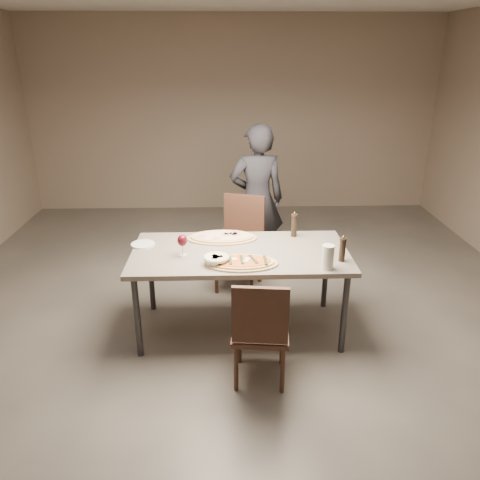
{
  "coord_description": "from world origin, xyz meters",
  "views": [
    {
      "loc": [
        -0.11,
        -3.57,
        2.3
      ],
      "look_at": [
        0.0,
        0.0,
        0.85
      ],
      "focal_mm": 35.0,
      "sensor_mm": 36.0,
      "label": 1
    }
  ],
  "objects_px": {
    "zucchini_pizza": "(242,262)",
    "chair_near": "(260,328)",
    "pepper_mill_left": "(294,225)",
    "dining_table": "(240,257)",
    "ham_pizza": "(222,237)",
    "bread_basket": "(216,259)",
    "diner": "(257,200)",
    "carafe": "(328,257)",
    "chair_far": "(241,237)"
  },
  "relations": [
    {
      "from": "zucchini_pizza",
      "to": "chair_near",
      "type": "relative_size",
      "value": 0.67
    },
    {
      "from": "pepper_mill_left",
      "to": "chair_near",
      "type": "bearing_deg",
      "value": -109.13
    },
    {
      "from": "dining_table",
      "to": "zucchini_pizza",
      "type": "height_order",
      "value": "zucchini_pizza"
    },
    {
      "from": "chair_near",
      "to": "zucchini_pizza",
      "type": "bearing_deg",
      "value": 109.1
    },
    {
      "from": "ham_pizza",
      "to": "chair_near",
      "type": "bearing_deg",
      "value": -77.06
    },
    {
      "from": "bread_basket",
      "to": "diner",
      "type": "distance_m",
      "value": 1.56
    },
    {
      "from": "zucchini_pizza",
      "to": "carafe",
      "type": "distance_m",
      "value": 0.66
    },
    {
      "from": "ham_pizza",
      "to": "chair_far",
      "type": "relative_size",
      "value": 0.66
    },
    {
      "from": "zucchini_pizza",
      "to": "dining_table",
      "type": "bearing_deg",
      "value": 111.3
    },
    {
      "from": "pepper_mill_left",
      "to": "zucchini_pizza",
      "type": "bearing_deg",
      "value": -129.76
    },
    {
      "from": "bread_basket",
      "to": "pepper_mill_left",
      "type": "bearing_deg",
      "value": 40.28
    },
    {
      "from": "chair_far",
      "to": "diner",
      "type": "relative_size",
      "value": 0.58
    },
    {
      "from": "bread_basket",
      "to": "chair_near",
      "type": "xyz_separation_m",
      "value": [
        0.31,
        -0.49,
        -0.31
      ]
    },
    {
      "from": "zucchini_pizza",
      "to": "diner",
      "type": "bearing_deg",
      "value": 101.9
    },
    {
      "from": "carafe",
      "to": "chair_far",
      "type": "height_order",
      "value": "chair_far"
    },
    {
      "from": "chair_far",
      "to": "diner",
      "type": "height_order",
      "value": "diner"
    },
    {
      "from": "zucchini_pizza",
      "to": "chair_far",
      "type": "xyz_separation_m",
      "value": [
        0.03,
        1.13,
        -0.24
      ]
    },
    {
      "from": "pepper_mill_left",
      "to": "bread_basket",
      "type": "bearing_deg",
      "value": -139.72
    },
    {
      "from": "bread_basket",
      "to": "carafe",
      "type": "height_order",
      "value": "carafe"
    },
    {
      "from": "bread_basket",
      "to": "carafe",
      "type": "xyz_separation_m",
      "value": [
        0.85,
        -0.1,
        0.05
      ]
    },
    {
      "from": "carafe",
      "to": "chair_near",
      "type": "bearing_deg",
      "value": -143.89
    },
    {
      "from": "zucchini_pizza",
      "to": "pepper_mill_left",
      "type": "bearing_deg",
      "value": 70.26
    },
    {
      "from": "carafe",
      "to": "chair_near",
      "type": "height_order",
      "value": "carafe"
    },
    {
      "from": "dining_table",
      "to": "zucchini_pizza",
      "type": "xyz_separation_m",
      "value": [
        0.01,
        -0.26,
        0.07
      ]
    },
    {
      "from": "chair_near",
      "to": "bread_basket",
      "type": "bearing_deg",
      "value": 128.12
    },
    {
      "from": "zucchini_pizza",
      "to": "chair_far",
      "type": "relative_size",
      "value": 0.6
    },
    {
      "from": "pepper_mill_left",
      "to": "carafe",
      "type": "relative_size",
      "value": 1.19
    },
    {
      "from": "diner",
      "to": "chair_near",
      "type": "bearing_deg",
      "value": 81.25
    },
    {
      "from": "diner",
      "to": "carafe",
      "type": "bearing_deg",
      "value": 99.26
    },
    {
      "from": "ham_pizza",
      "to": "chair_near",
      "type": "relative_size",
      "value": 0.72
    },
    {
      "from": "dining_table",
      "to": "diner",
      "type": "distance_m",
      "value": 1.27
    },
    {
      "from": "dining_table",
      "to": "carafe",
      "type": "relative_size",
      "value": 9.34
    },
    {
      "from": "ham_pizza",
      "to": "dining_table",
      "type": "bearing_deg",
      "value": -63.66
    },
    {
      "from": "bread_basket",
      "to": "chair_near",
      "type": "height_order",
      "value": "chair_near"
    },
    {
      "from": "bread_basket",
      "to": "carafe",
      "type": "distance_m",
      "value": 0.85
    },
    {
      "from": "dining_table",
      "to": "bread_basket",
      "type": "relative_size",
      "value": 8.89
    },
    {
      "from": "carafe",
      "to": "chair_near",
      "type": "xyz_separation_m",
      "value": [
        -0.53,
        -0.39,
        -0.37
      ]
    },
    {
      "from": "pepper_mill_left",
      "to": "chair_near",
      "type": "relative_size",
      "value": 0.27
    },
    {
      "from": "diner",
      "to": "pepper_mill_left",
      "type": "bearing_deg",
      "value": 100.54
    },
    {
      "from": "dining_table",
      "to": "ham_pizza",
      "type": "xyz_separation_m",
      "value": [
        -0.15,
        0.28,
        0.07
      ]
    },
    {
      "from": "chair_far",
      "to": "bread_basket",
      "type": "bearing_deg",
      "value": 96.2
    },
    {
      "from": "zucchini_pizza",
      "to": "ham_pizza",
      "type": "bearing_deg",
      "value": 126.11
    },
    {
      "from": "bread_basket",
      "to": "zucchini_pizza",
      "type": "bearing_deg",
      "value": -1.71
    },
    {
      "from": "pepper_mill_left",
      "to": "carafe",
      "type": "xyz_separation_m",
      "value": [
        0.16,
        -0.68,
        -0.01
      ]
    },
    {
      "from": "ham_pizza",
      "to": "chair_far",
      "type": "xyz_separation_m",
      "value": [
        0.19,
        0.59,
        -0.24
      ]
    },
    {
      "from": "dining_table",
      "to": "diner",
      "type": "bearing_deg",
      "value": 79.96
    },
    {
      "from": "carafe",
      "to": "pepper_mill_left",
      "type": "bearing_deg",
      "value": 103.37
    },
    {
      "from": "zucchini_pizza",
      "to": "carafe",
      "type": "relative_size",
      "value": 2.97
    },
    {
      "from": "zucchini_pizza",
      "to": "bread_basket",
      "type": "xyz_separation_m",
      "value": [
        -0.2,
        0.01,
        0.03
      ]
    },
    {
      "from": "bread_basket",
      "to": "chair_near",
      "type": "relative_size",
      "value": 0.24
    }
  ]
}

